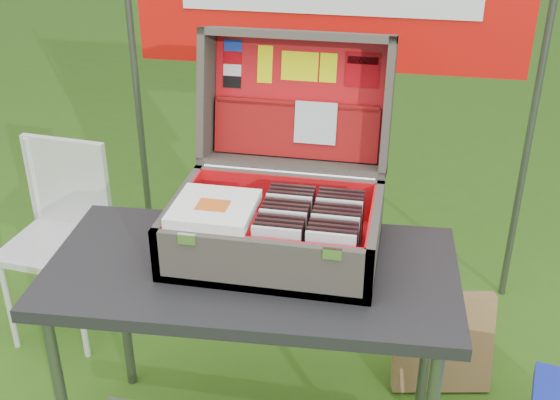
% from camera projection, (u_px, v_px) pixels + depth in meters
% --- Properties ---
extents(table, '(1.25, 0.68, 0.76)m').
position_uv_depth(table, '(254.00, 365.00, 2.25)').
color(table, '#272728').
rests_on(table, ground).
extents(table_top, '(1.25, 0.68, 0.04)m').
position_uv_depth(table_top, '(252.00, 271.00, 2.08)').
color(table_top, '#272728').
rests_on(table_top, ground).
extents(table_leg_fl, '(0.04, 0.04, 0.72)m').
position_uv_depth(table_leg_fl, '(62.00, 400.00, 2.14)').
color(table_leg_fl, '#59595B').
rests_on(table_leg_fl, ground).
extents(table_leg_bl, '(0.04, 0.04, 0.72)m').
position_uv_depth(table_leg_bl, '(123.00, 306.00, 2.56)').
color(table_leg_bl, '#59595B').
rests_on(table_leg_bl, ground).
extents(table_leg_br, '(0.04, 0.04, 0.72)m').
position_uv_depth(table_leg_br, '(427.00, 343.00, 2.38)').
color(table_leg_br, '#59595B').
rests_on(table_leg_br, ground).
extents(suitcase, '(0.62, 0.60, 0.58)m').
position_uv_depth(suitcase, '(278.00, 158.00, 2.05)').
color(suitcase, '#464136').
rests_on(suitcase, table).
extents(suitcase_base_bottom, '(0.62, 0.44, 0.02)m').
position_uv_depth(suitcase_base_bottom, '(275.00, 249.00, 2.13)').
color(suitcase_base_bottom, '#464136').
rests_on(suitcase_base_bottom, table_top).
extents(suitcase_base_wall_front, '(0.62, 0.02, 0.17)m').
position_uv_depth(suitcase_base_wall_front, '(260.00, 267.00, 1.92)').
color(suitcase_base_wall_front, '#464136').
rests_on(suitcase_base_wall_front, table_top).
extents(suitcase_base_wall_back, '(0.62, 0.02, 0.17)m').
position_uv_depth(suitcase_base_wall_back, '(287.00, 197.00, 2.28)').
color(suitcase_base_wall_back, '#464136').
rests_on(suitcase_base_wall_back, table_top).
extents(suitcase_base_wall_left, '(0.02, 0.44, 0.17)m').
position_uv_depth(suitcase_base_wall_left, '(180.00, 220.00, 2.15)').
color(suitcase_base_wall_left, '#464136').
rests_on(suitcase_base_wall_left, table_top).
extents(suitcase_base_wall_right, '(0.02, 0.44, 0.17)m').
position_uv_depth(suitcase_base_wall_right, '(374.00, 239.00, 2.05)').
color(suitcase_base_wall_right, '#464136').
rests_on(suitcase_base_wall_right, table_top).
extents(suitcase_liner_floor, '(0.57, 0.39, 0.01)m').
position_uv_depth(suitcase_liner_floor, '(275.00, 245.00, 2.12)').
color(suitcase_liner_floor, red).
rests_on(suitcase_liner_floor, suitcase_base_bottom).
extents(suitcase_latch_left, '(0.05, 0.01, 0.03)m').
position_uv_depth(suitcase_latch_left, '(187.00, 239.00, 1.91)').
color(suitcase_latch_left, silver).
rests_on(suitcase_latch_left, suitcase_base_wall_front).
extents(suitcase_latch_right, '(0.05, 0.01, 0.03)m').
position_uv_depth(suitcase_latch_right, '(332.00, 254.00, 1.84)').
color(suitcase_latch_right, silver).
rests_on(suitcase_latch_right, suitcase_base_wall_front).
extents(suitcase_hinge, '(0.56, 0.02, 0.02)m').
position_uv_depth(suitcase_hinge, '(288.00, 173.00, 2.25)').
color(suitcase_hinge, silver).
rests_on(suitcase_hinge, suitcase_base_wall_back).
extents(suitcase_lid_back, '(0.62, 0.12, 0.44)m').
position_uv_depth(suitcase_lid_back, '(299.00, 98.00, 2.34)').
color(suitcase_lid_back, '#464136').
rests_on(suitcase_lid_back, suitcase_base_wall_back).
extents(suitcase_lid_rim_far, '(0.62, 0.17, 0.06)m').
position_uv_depth(suitcase_lid_rim_far, '(299.00, 35.00, 2.22)').
color(suitcase_lid_rim_far, '#464136').
rests_on(suitcase_lid_rim_far, suitcase_lid_back).
extents(suitcase_lid_rim_near, '(0.62, 0.17, 0.06)m').
position_uv_depth(suitcase_lid_rim_near, '(293.00, 164.00, 2.33)').
color(suitcase_lid_rim_near, '#464136').
rests_on(suitcase_lid_rim_near, suitcase_lid_back).
extents(suitcase_lid_rim_left, '(0.02, 0.26, 0.47)m').
position_uv_depth(suitcase_lid_rim_left, '(207.00, 95.00, 2.32)').
color(suitcase_lid_rim_left, '#464136').
rests_on(suitcase_lid_rim_left, suitcase_lid_back).
extents(suitcase_lid_rim_right, '(0.02, 0.26, 0.47)m').
position_uv_depth(suitcase_lid_rim_right, '(388.00, 107.00, 2.22)').
color(suitcase_lid_rim_right, '#464136').
rests_on(suitcase_lid_rim_right, suitcase_lid_back).
extents(suitcase_lid_liner, '(0.57, 0.09, 0.38)m').
position_uv_depth(suitcase_lid_liner, '(298.00, 99.00, 2.32)').
color(suitcase_lid_liner, red).
rests_on(suitcase_lid_liner, suitcase_lid_back).
extents(suitcase_liner_wall_front, '(0.57, 0.01, 0.14)m').
position_uv_depth(suitcase_liner_wall_front, '(261.00, 260.00, 1.92)').
color(suitcase_liner_wall_front, red).
rests_on(suitcase_liner_wall_front, suitcase_base_bottom).
extents(suitcase_liner_wall_back, '(0.57, 0.01, 0.14)m').
position_uv_depth(suitcase_liner_wall_back, '(287.00, 196.00, 2.26)').
color(suitcase_liner_wall_back, red).
rests_on(suitcase_liner_wall_back, suitcase_base_bottom).
extents(suitcase_liner_wall_left, '(0.01, 0.39, 0.14)m').
position_uv_depth(suitcase_liner_wall_left, '(184.00, 217.00, 2.14)').
color(suitcase_liner_wall_left, red).
rests_on(suitcase_liner_wall_left, suitcase_base_bottom).
extents(suitcase_liner_wall_right, '(0.01, 0.39, 0.14)m').
position_uv_depth(suitcase_liner_wall_right, '(369.00, 235.00, 2.04)').
color(suitcase_liner_wall_right, red).
rests_on(suitcase_liner_wall_right, suitcase_base_bottom).
extents(suitcase_lid_pocket, '(0.55, 0.07, 0.18)m').
position_uv_depth(suitcase_lid_pocket, '(296.00, 131.00, 2.33)').
color(suitcase_lid_pocket, maroon).
rests_on(suitcase_lid_pocket, suitcase_lid_liner).
extents(suitcase_pocket_edge, '(0.54, 0.02, 0.02)m').
position_uv_depth(suitcase_pocket_edge, '(297.00, 104.00, 2.30)').
color(suitcase_pocket_edge, maroon).
rests_on(suitcase_pocket_edge, suitcase_lid_pocket).
extents(suitcase_pocket_cd, '(0.14, 0.04, 0.14)m').
position_uv_depth(suitcase_pocket_cd, '(316.00, 123.00, 2.30)').
color(suitcase_pocket_cd, silver).
rests_on(suitcase_pocket_cd, suitcase_lid_pocket).
extents(lid_sticker_cc_a, '(0.06, 0.01, 0.04)m').
position_uv_depth(lid_sticker_cc_a, '(233.00, 46.00, 2.31)').
color(lid_sticker_cc_a, '#1933B2').
rests_on(lid_sticker_cc_a, suitcase_lid_liner).
extents(lid_sticker_cc_b, '(0.06, 0.01, 0.04)m').
position_uv_depth(lid_sticker_cc_b, '(233.00, 58.00, 2.32)').
color(lid_sticker_cc_b, '#B4030C').
rests_on(lid_sticker_cc_b, suitcase_lid_liner).
extents(lid_sticker_cc_c, '(0.06, 0.01, 0.04)m').
position_uv_depth(lid_sticker_cc_c, '(232.00, 70.00, 2.34)').
color(lid_sticker_cc_c, white).
rests_on(lid_sticker_cc_c, suitcase_lid_liner).
extents(lid_sticker_cc_d, '(0.06, 0.01, 0.04)m').
position_uv_depth(lid_sticker_cc_d, '(232.00, 82.00, 2.35)').
color(lid_sticker_cc_d, black).
rests_on(lid_sticker_cc_d, suitcase_lid_liner).
extents(lid_card_neon_tall, '(0.05, 0.03, 0.12)m').
position_uv_depth(lid_card_neon_tall, '(265.00, 64.00, 2.31)').
color(lid_card_neon_tall, '#EAEF07').
rests_on(lid_card_neon_tall, suitcase_lid_liner).
extents(lid_card_neon_main, '(0.12, 0.02, 0.09)m').
position_uv_depth(lid_card_neon_main, '(300.00, 66.00, 2.29)').
color(lid_card_neon_main, '#EAEF07').
rests_on(lid_card_neon_main, suitcase_lid_liner).
extents(lid_card_neon_small, '(0.06, 0.02, 0.09)m').
position_uv_depth(lid_card_neon_small, '(328.00, 68.00, 2.27)').
color(lid_card_neon_small, '#EAEF07').
rests_on(lid_card_neon_small, suitcase_lid_liner).
extents(lid_sticker_band, '(0.11, 0.03, 0.11)m').
position_uv_depth(lid_sticker_band, '(362.00, 70.00, 2.26)').
color(lid_sticker_band, '#B4030C').
rests_on(lid_sticker_band, suitcase_lid_liner).
extents(lid_sticker_band_bar, '(0.10, 0.01, 0.02)m').
position_uv_depth(lid_sticker_band_bar, '(363.00, 60.00, 2.25)').
color(lid_sticker_band_bar, black).
rests_on(lid_sticker_band_bar, suitcase_lid_liner).
extents(cd_left_0, '(0.14, 0.01, 0.16)m').
position_uv_depth(cd_left_0, '(276.00, 253.00, 1.93)').
color(cd_left_0, silver).
rests_on(cd_left_0, suitcase_liner_floor).
extents(cd_left_1, '(0.14, 0.01, 0.16)m').
position_uv_depth(cd_left_1, '(278.00, 248.00, 1.95)').
color(cd_left_1, black).
rests_on(cd_left_1, suitcase_liner_floor).
extents(cd_left_2, '(0.14, 0.01, 0.16)m').
position_uv_depth(cd_left_2, '(279.00, 244.00, 1.97)').
color(cd_left_2, black).
rests_on(cd_left_2, suitcase_liner_floor).
extents(cd_left_3, '(0.14, 0.01, 0.16)m').
position_uv_depth(cd_left_3, '(281.00, 240.00, 1.99)').
color(cd_left_3, black).
rests_on(cd_left_3, suitcase_liner_floor).
extents(cd_left_4, '(0.14, 0.01, 0.16)m').
position_uv_depth(cd_left_4, '(283.00, 235.00, 2.01)').
color(cd_left_4, silver).
rests_on(cd_left_4, suitcase_liner_floor).
extents(cd_left_5, '(0.14, 0.01, 0.16)m').
position_uv_depth(cd_left_5, '(284.00, 231.00, 2.04)').
color(cd_left_5, black).
rests_on(cd_left_5, suitcase_liner_floor).
extents(cd_left_6, '(0.14, 0.01, 0.16)m').
position_uv_depth(cd_left_6, '(286.00, 227.00, 2.06)').
color(cd_left_6, black).
rests_on(cd_left_6, suitcase_liner_floor).
extents(cd_left_7, '(0.14, 0.01, 0.16)m').
position_uv_depth(cd_left_7, '(287.00, 223.00, 2.08)').
color(cd_left_7, black).
rests_on(cd_left_7, suitcase_liner_floor).
extents(cd_left_8, '(0.14, 0.01, 0.16)m').
position_uv_depth(cd_left_8, '(289.00, 219.00, 2.10)').
color(cd_left_8, silver).
rests_on(cd_left_8, suitcase_liner_floor).
extents(cd_left_9, '(0.14, 0.01, 0.16)m').
position_uv_depth(cd_left_9, '(290.00, 215.00, 2.12)').
color(cd_left_9, black).
rests_on(cd_left_9, suitcase_liner_floor).
extents(cd_left_10, '(0.14, 0.01, 0.16)m').
position_uv_depth(cd_left_10, '(292.00, 211.00, 2.14)').
color(cd_left_10, black).
rests_on(cd_left_10, suitcase_liner_floor).
extents(cd_left_11, '(0.14, 0.01, 0.16)m').
position_uv_depth(cd_left_11, '(293.00, 208.00, 2.16)').
color(cd_left_11, black).
rests_on(cd_left_11, suitcase_liner_floor).
extents(cd_right_0, '(0.14, 0.01, 0.16)m').
position_uv_depth(cd_right_0, '(330.00, 259.00, 1.91)').
color(cd_right_0, silver).
rests_on(cd_right_0, suitcase_liner_floor).
extents(cd_right_1, '(0.14, 0.01, 0.16)m').
position_uv_depth(cd_right_1, '(331.00, 254.00, 1.93)').
color(cd_right_1, black).
rests_on(cd_right_1, suitcase_liner_floor).
extents(cd_right_2, '(0.14, 0.01, 0.16)m').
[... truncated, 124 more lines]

